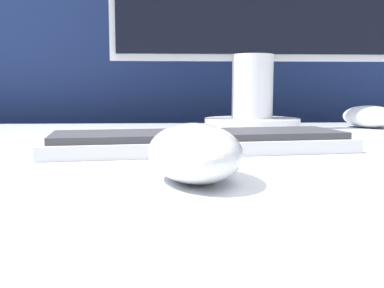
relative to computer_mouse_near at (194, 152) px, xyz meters
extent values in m
cube|color=navy|center=(-0.08, 0.78, -0.02)|extent=(5.00, 0.03, 1.49)
ellipsoid|color=silver|center=(0.00, 0.00, 0.00)|extent=(0.09, 0.13, 0.05)
cube|color=silver|center=(0.02, 0.18, -0.02)|extent=(0.38, 0.16, 0.02)
cube|color=#38383D|center=(0.02, 0.18, 0.00)|extent=(0.35, 0.14, 0.01)
cylinder|color=silver|center=(0.14, 0.49, -0.01)|extent=(0.18, 0.18, 0.02)
cylinder|color=silver|center=(0.14, 0.49, 0.06)|extent=(0.08, 0.08, 0.12)
ellipsoid|color=silver|center=(0.37, 0.50, 0.00)|extent=(0.12, 0.13, 0.04)
camera|label=1|loc=(-0.02, -0.36, 0.05)|focal=42.00mm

